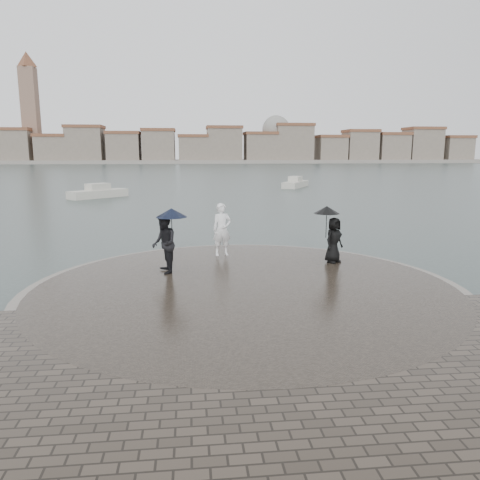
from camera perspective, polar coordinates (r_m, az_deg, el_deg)
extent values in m
plane|color=#2B3835|center=(10.28, 2.93, -13.00)|extent=(400.00, 400.00, 0.00)
cylinder|color=gray|center=(13.48, 0.59, -6.42)|extent=(12.50, 12.50, 0.32)
cylinder|color=#2D261E|center=(13.48, 0.59, -6.34)|extent=(11.90, 11.90, 0.36)
imported|color=white|center=(17.14, -2.21, 1.29)|extent=(0.78, 0.59, 1.93)
imported|color=black|center=(14.82, -9.24, -0.45)|extent=(0.88, 1.04, 1.88)
cylinder|color=black|center=(14.83, -8.31, 1.21)|extent=(0.02, 0.02, 0.90)
cone|color=#101B31|center=(14.75, -8.37, 3.31)|extent=(1.01, 1.01, 0.28)
imported|color=black|center=(16.39, 11.35, 0.00)|extent=(0.91, 0.85, 1.57)
cylinder|color=black|center=(16.32, 10.47, 1.83)|extent=(0.02, 0.02, 0.90)
cone|color=black|center=(16.25, 10.54, 3.64)|extent=(0.90, 0.90, 0.26)
cube|color=gray|center=(172.34, -5.70, 9.51)|extent=(260.00, 20.00, 1.20)
cube|color=gray|center=(179.12, -25.62, 10.14)|extent=(11.00, 10.00, 11.00)
cube|color=brown|center=(179.26, -25.77, 12.05)|extent=(11.60, 10.60, 1.00)
cube|color=gray|center=(175.56, -21.84, 10.10)|extent=(10.00, 10.00, 9.00)
cube|color=brown|center=(175.64, -21.95, 11.73)|extent=(10.60, 10.60, 1.00)
cube|color=gray|center=(172.98, -18.30, 10.82)|extent=(12.00, 10.00, 12.00)
cube|color=brown|center=(173.17, -18.43, 12.97)|extent=(12.60, 10.60, 1.00)
cube|color=gray|center=(170.78, -13.94, 10.72)|extent=(11.00, 10.00, 10.00)
cube|color=brown|center=(170.90, -14.03, 12.56)|extent=(11.60, 10.60, 1.00)
cube|color=gray|center=(169.62, -9.86, 11.04)|extent=(11.00, 10.00, 11.00)
cube|color=brown|center=(169.78, -9.92, 13.07)|extent=(11.60, 10.60, 1.00)
cube|color=gray|center=(169.30, -5.72, 10.81)|extent=(10.00, 10.00, 9.00)
cube|color=brown|center=(169.39, -5.75, 12.50)|extent=(10.60, 10.60, 1.00)
cube|color=gray|center=(169.77, -1.94, 11.36)|extent=(12.00, 10.00, 12.00)
cube|color=brown|center=(169.96, -1.95, 13.55)|extent=(12.60, 10.60, 1.00)
cube|color=gray|center=(171.21, 2.49, 11.01)|extent=(11.00, 10.00, 10.00)
cube|color=brown|center=(171.32, 2.50, 12.85)|extent=(11.60, 10.60, 1.00)
cube|color=gray|center=(173.42, 6.49, 11.45)|extent=(13.00, 10.00, 13.00)
cube|color=brown|center=(173.65, 6.54, 13.76)|extent=(13.60, 10.60, 1.00)
cube|color=gray|center=(176.96, 10.99, 10.66)|extent=(10.00, 10.00, 9.00)
cube|color=brown|center=(177.04, 11.05, 12.28)|extent=(10.60, 10.60, 1.00)
cube|color=gray|center=(180.47, 14.40, 10.84)|extent=(11.00, 10.00, 11.00)
cube|color=brown|center=(180.62, 14.49, 12.74)|extent=(11.60, 10.60, 1.00)
cube|color=gray|center=(184.97, 17.94, 10.49)|extent=(11.00, 10.00, 10.00)
cube|color=brown|center=(185.08, 18.04, 12.19)|extent=(11.60, 10.60, 1.00)
cube|color=gray|center=(190.13, 21.32, 10.58)|extent=(12.00, 10.00, 12.00)
cube|color=brown|center=(190.30, 21.45, 12.53)|extent=(12.60, 10.60, 1.00)
cube|color=gray|center=(196.38, 24.71, 9.88)|extent=(10.00, 10.00, 9.00)
cube|color=brown|center=(196.45, 24.82, 11.33)|extent=(10.60, 10.60, 1.00)
cube|color=#846654|center=(179.84, -24.13, 13.61)|extent=(5.00, 5.00, 32.00)
cone|color=brown|center=(182.00, -24.61, 19.41)|extent=(6.80, 6.80, 5.00)
sphere|color=gray|center=(174.35, 4.41, 13.29)|extent=(10.00, 10.00, 10.00)
cube|color=beige|center=(55.48, 6.75, 6.64)|extent=(4.13, 5.57, 0.90)
cube|color=beige|center=(55.44, 6.77, 7.26)|extent=(2.04, 2.33, 0.90)
cube|color=beige|center=(44.61, -16.90, 5.28)|extent=(5.07, 4.97, 0.90)
cube|color=beige|center=(44.56, -16.94, 6.04)|extent=(2.27, 2.25, 0.90)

